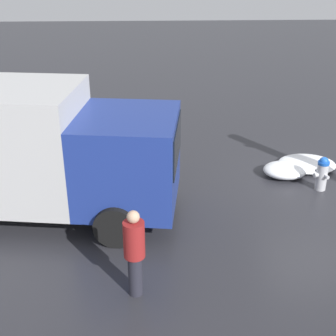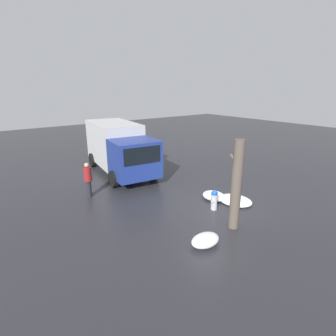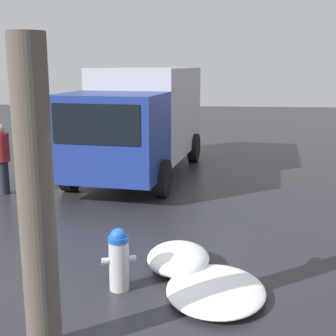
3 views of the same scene
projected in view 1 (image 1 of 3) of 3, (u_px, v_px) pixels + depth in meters
The scene contains 6 objects.
ground_plane at pixel (320, 189), 11.95m from camera, with size 60.00×60.00×0.00m, color #28282D.
fire_hydrant at pixel (322, 173), 11.75m from camera, with size 0.39×0.48×0.89m.
delivery_truck at pixel (20, 148), 10.27m from camera, with size 6.83×3.28×2.98m.
pedestrian at pixel (134, 250), 7.97m from camera, with size 0.37×0.37×1.70m.
snow_pile_by_hydrant at pixel (307, 164), 13.12m from camera, with size 1.60×1.34×0.19m.
snow_pile_by_tree at pixel (285, 170), 12.53m from camera, with size 1.15×0.95×0.37m.
Camera 1 is at (4.31, 10.39, 5.62)m, focal length 50.00 mm.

